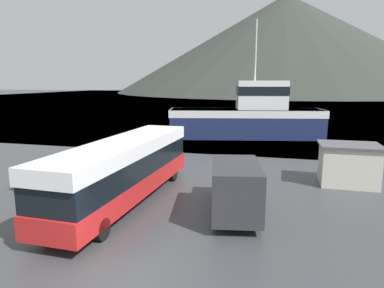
% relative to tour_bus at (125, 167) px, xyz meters
% --- Properties ---
extents(ground_plane, '(400.00, 400.00, 0.00)m').
position_rel_tour_bus_xyz_m(ground_plane, '(2.40, -6.65, -1.80)').
color(ground_plane, '#383A3D').
extents(water_surface, '(240.00, 240.00, 0.00)m').
position_rel_tour_bus_xyz_m(water_surface, '(2.40, 132.36, -1.80)').
color(water_surface, '#3D5160').
rests_on(water_surface, ground).
extents(hill_backdrop, '(184.40, 184.40, 52.56)m').
position_rel_tour_bus_xyz_m(hill_backdrop, '(8.13, 187.58, 24.48)').
color(hill_backdrop, '#2D332D').
rests_on(hill_backdrop, ground).
extents(tour_bus, '(2.85, 12.23, 3.18)m').
position_rel_tour_bus_xyz_m(tour_bus, '(0.00, 0.00, 0.00)').
color(tour_bus, red).
rests_on(tour_bus, ground).
extents(delivery_van, '(3.09, 5.99, 2.54)m').
position_rel_tour_bus_xyz_m(delivery_van, '(5.68, -0.34, -0.47)').
color(delivery_van, '#2D2D33').
rests_on(delivery_van, ground).
extents(fishing_boat, '(17.03, 7.60, 12.48)m').
position_rel_tour_bus_xyz_m(fishing_boat, '(4.18, 22.19, 0.55)').
color(fishing_boat, '#19234C').
rests_on(fishing_boat, water_surface).
extents(storage_bin, '(1.46, 1.20, 1.35)m').
position_rel_tour_bus_xyz_m(storage_bin, '(-5.58, 0.09, -1.11)').
color(storage_bin, teal).
rests_on(storage_bin, ground).
extents(dock_kiosk, '(3.46, 2.70, 2.46)m').
position_rel_tour_bus_xyz_m(dock_kiosk, '(11.62, 6.05, -0.56)').
color(dock_kiosk, beige).
rests_on(dock_kiosk, ground).
extents(small_boat, '(5.71, 4.19, 1.01)m').
position_rel_tour_bus_xyz_m(small_boat, '(-5.64, 39.36, -1.30)').
color(small_boat, black).
rests_on(small_boat, water_surface).
extents(mooring_bollard, '(0.39, 0.39, 0.78)m').
position_rel_tour_bus_xyz_m(mooring_bollard, '(12.18, 10.37, -1.38)').
color(mooring_bollard, '#4C4C51').
rests_on(mooring_bollard, ground).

